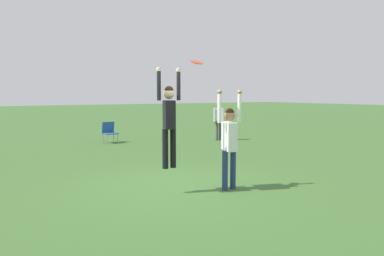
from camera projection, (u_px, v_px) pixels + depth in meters
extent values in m
plane|color=#3D662D|center=(179.00, 187.00, 8.14)|extent=(120.00, 120.00, 0.00)
cylinder|color=black|center=(165.00, 149.00, 7.50)|extent=(0.12, 0.12, 0.80)
cylinder|color=black|center=(173.00, 148.00, 7.60)|extent=(0.12, 0.12, 0.80)
cube|color=black|center=(169.00, 115.00, 7.49)|extent=(0.32, 0.44, 0.57)
sphere|color=beige|center=(169.00, 94.00, 7.45)|extent=(0.22, 0.22, 0.22)
sphere|color=black|center=(169.00, 91.00, 7.45)|extent=(0.18, 0.18, 0.18)
cylinder|color=black|center=(159.00, 85.00, 7.32)|extent=(0.08, 0.08, 0.60)
sphere|color=beige|center=(159.00, 70.00, 7.29)|extent=(0.10, 0.10, 0.10)
cylinder|color=black|center=(179.00, 85.00, 7.55)|extent=(0.08, 0.08, 0.60)
sphere|color=beige|center=(178.00, 70.00, 7.53)|extent=(0.10, 0.10, 0.10)
cylinder|color=navy|center=(225.00, 171.00, 7.84)|extent=(0.12, 0.12, 0.84)
cylinder|color=navy|center=(233.00, 169.00, 7.95)|extent=(0.12, 0.12, 0.84)
cube|color=white|center=(229.00, 136.00, 7.83)|extent=(0.34, 0.52, 0.59)
sphere|color=#9E704C|center=(230.00, 116.00, 7.79)|extent=(0.23, 0.23, 0.23)
sphere|color=black|center=(230.00, 113.00, 7.79)|extent=(0.19, 0.19, 0.19)
cylinder|color=white|center=(219.00, 108.00, 7.63)|extent=(0.08, 0.08, 0.63)
sphere|color=#9E704C|center=(220.00, 92.00, 7.61)|extent=(0.10, 0.10, 0.10)
cylinder|color=white|center=(239.00, 107.00, 7.92)|extent=(0.08, 0.08, 0.63)
sphere|color=#9E704C|center=(240.00, 92.00, 7.89)|extent=(0.10, 0.10, 0.10)
cylinder|color=#E04C23|center=(197.00, 62.00, 7.66)|extent=(0.26, 0.24, 0.10)
cylinder|color=gray|center=(107.00, 139.00, 15.08)|extent=(0.02, 0.02, 0.41)
cylinder|color=gray|center=(118.00, 138.00, 15.32)|extent=(0.02, 0.02, 0.41)
cylinder|color=gray|center=(103.00, 138.00, 15.46)|extent=(0.02, 0.02, 0.41)
cylinder|color=gray|center=(114.00, 137.00, 15.70)|extent=(0.02, 0.02, 0.41)
cube|color=#235193|center=(110.00, 133.00, 15.37)|extent=(0.57, 0.57, 0.04)
cube|color=#235193|center=(108.00, 127.00, 15.56)|extent=(0.54, 0.16, 0.45)
cylinder|color=#4C4C51|center=(217.00, 131.00, 16.24)|extent=(0.12, 0.12, 0.82)
cylinder|color=#4C4C51|center=(220.00, 131.00, 16.34)|extent=(0.12, 0.12, 0.82)
cube|color=white|center=(219.00, 115.00, 16.22)|extent=(0.44, 0.41, 0.58)
sphere|color=#9E704C|center=(219.00, 105.00, 16.18)|extent=(0.22, 0.22, 0.22)
sphere|color=olive|center=(219.00, 103.00, 16.18)|extent=(0.19, 0.19, 0.19)
cylinder|color=white|center=(215.00, 115.00, 16.10)|extent=(0.08, 0.08, 0.62)
sphere|color=#9E704C|center=(214.00, 122.00, 16.13)|extent=(0.10, 0.10, 0.10)
cylinder|color=white|center=(223.00, 115.00, 16.35)|extent=(0.08, 0.08, 0.62)
sphere|color=#9E704C|center=(223.00, 122.00, 16.37)|extent=(0.10, 0.10, 0.10)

